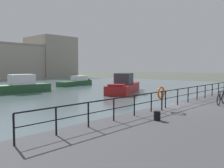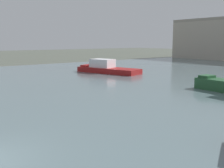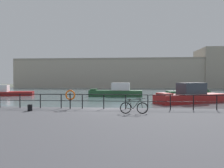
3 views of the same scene
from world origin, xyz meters
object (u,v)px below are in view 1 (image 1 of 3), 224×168
object	(u,v)px
moored_red_daysailer	(124,86)
parked_bicycle	(221,99)
moored_harbor_tender	(76,82)
moored_cabin_cruiser	(17,86)
life_ring_stand	(161,94)
mooring_bollard	(157,116)

from	to	relation	value
moored_red_daysailer	parked_bicycle	world-z (taller)	moored_red_daysailer
moored_harbor_tender	parked_bicycle	xyz separation A→B (m)	(-10.88, -28.77, 0.55)
moored_cabin_cruiser	life_ring_stand	xyz separation A→B (m)	(-1.94, -22.21, 0.92)
moored_harbor_tender	mooring_bollard	xyz separation A→B (m)	(-17.98, -28.14, 0.38)
moored_cabin_cruiser	mooring_bollard	bearing A→B (deg)	81.70
parked_bicycle	mooring_bollard	size ratio (longest dim) A/B	4.02
parked_bicycle	mooring_bollard	world-z (taller)	parked_bicycle
moored_red_daysailer	moored_harbor_tender	distance (m)	14.61
moored_red_daysailer	mooring_bollard	size ratio (longest dim) A/B	22.49
moored_red_daysailer	mooring_bollard	world-z (taller)	moored_red_daysailer
moored_cabin_cruiser	parked_bicycle	xyz separation A→B (m)	(2.68, -24.10, 0.34)
moored_cabin_cruiser	life_ring_stand	size ratio (longest dim) A/B	6.60
moored_red_daysailer	moored_harbor_tender	world-z (taller)	moored_red_daysailer
moored_red_daysailer	moored_cabin_cruiser	distance (m)	13.81
moored_red_daysailer	moored_cabin_cruiser	size ratio (longest dim) A/B	1.07
moored_harbor_tender	moored_red_daysailer	bearing A→B (deg)	-118.40
moored_harbor_tender	mooring_bollard	world-z (taller)	moored_harbor_tender
moored_harbor_tender	mooring_bollard	bearing A→B (deg)	-136.99
moored_red_daysailer	life_ring_stand	xyz separation A→B (m)	(-11.97, -12.70, 0.90)
parked_bicycle	moored_red_daysailer	bearing A→B (deg)	61.67
moored_harbor_tender	parked_bicycle	distance (m)	30.76
moored_red_daysailer	moored_cabin_cruiser	xyz separation A→B (m)	(-10.02, 9.50, -0.02)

